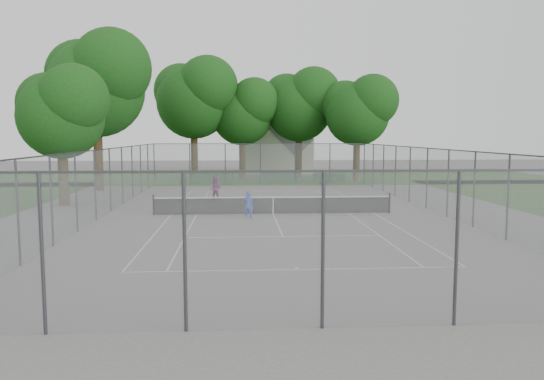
{
  "coord_description": "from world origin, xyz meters",
  "views": [
    {
      "loc": [
        -1.82,
        -28.29,
        4.28
      ],
      "look_at": [
        0.0,
        1.0,
        1.2
      ],
      "focal_mm": 35.0,
      "sensor_mm": 36.0,
      "label": 1
    }
  ],
  "objects": [
    {
      "name": "girl_player",
      "position": [
        -1.36,
        -1.44,
        0.71
      ],
      "size": [
        0.58,
        0.44,
        1.41
      ],
      "primitive_type": "imported",
      "rotation": [
        0.0,
        0.0,
        2.92
      ],
      "color": "blue",
      "rests_on": "ground"
    },
    {
      "name": "tennis_net",
      "position": [
        0.0,
        0.0,
        0.51
      ],
      "size": [
        12.87,
        0.1,
        1.1
      ],
      "color": "black",
      "rests_on": "ground"
    },
    {
      "name": "tree_far_midleft",
      "position": [
        -1.42,
        23.04,
        6.62
      ],
      "size": [
        6.71,
        6.12,
        9.64
      ],
      "color": "#372714",
      "rests_on": "ground"
    },
    {
      "name": "tree_far_midright",
      "position": [
        4.11,
        23.32,
        7.36
      ],
      "size": [
        7.45,
        6.8,
        10.71
      ],
      "color": "#372714",
      "rests_on": "ground"
    },
    {
      "name": "tree_far_right",
      "position": [
        9.07,
        19.85,
        6.65
      ],
      "size": [
        6.73,
        6.15,
        9.68
      ],
      "color": "#372714",
      "rests_on": "ground"
    },
    {
      "name": "tree_side_back",
      "position": [
        -12.56,
        13.28,
        8.34
      ],
      "size": [
        8.44,
        7.7,
        12.13
      ],
      "color": "#372714",
      "rests_on": "ground"
    },
    {
      "name": "perimeter_fence",
      "position": [
        0.0,
        0.0,
        1.81
      ],
      "size": [
        18.08,
        34.08,
        3.52
      ],
      "color": "#38383D",
      "rests_on": "ground"
    },
    {
      "name": "ground",
      "position": [
        0.0,
        0.0,
        0.0
      ],
      "size": [
        120.0,
        120.0,
        0.0
      ],
      "primitive_type": "plane",
      "color": "slate",
      "rests_on": "ground"
    },
    {
      "name": "court_markings",
      "position": [
        0.0,
        0.0,
        0.01
      ],
      "size": [
        11.03,
        23.83,
        0.01
      ],
      "color": "silver",
      "rests_on": "ground"
    },
    {
      "name": "tree_far_left",
      "position": [
        -5.98,
        22.59,
        7.94
      ],
      "size": [
        8.04,
        7.34,
        11.56
      ],
      "color": "#372714",
      "rests_on": "ground"
    },
    {
      "name": "hedge_left",
      "position": [
        -4.19,
        18.24,
        0.47
      ],
      "size": [
        3.79,
        1.14,
        0.95
      ],
      "primitive_type": "cube",
      "color": "#184D1B",
      "rests_on": "ground"
    },
    {
      "name": "hedge_mid",
      "position": [
        1.78,
        18.54,
        0.49
      ],
      "size": [
        3.15,
        0.9,
        0.99
      ],
      "primitive_type": "cube",
      "color": "#184D1B",
      "rests_on": "ground"
    },
    {
      "name": "tree_side_front",
      "position": [
        -12.37,
        4.3,
        5.77
      ],
      "size": [
        5.85,
        5.34,
        8.4
      ],
      "color": "#372714",
      "rests_on": "ground"
    },
    {
      "name": "hedge_right",
      "position": [
        6.21,
        18.61,
        0.4
      ],
      "size": [
        2.69,
        0.99,
        0.81
      ],
      "primitive_type": "cube",
      "color": "#184D1B",
      "rests_on": "ground"
    },
    {
      "name": "grass_far",
      "position": [
        0.0,
        26.0,
        0.0
      ],
      "size": [
        60.0,
        20.0,
        0.0
      ],
      "primitive_type": "cube",
      "color": "#234E16",
      "rests_on": "ground"
    },
    {
      "name": "woman_player",
      "position": [
        -3.35,
        5.98,
        0.8
      ],
      "size": [
        0.95,
        0.86,
        1.6
      ],
      "primitive_type": "imported",
      "rotation": [
        0.0,
        0.0,
        -0.39
      ],
      "color": "#7D2967",
      "rests_on": "ground"
    },
    {
      "name": "house",
      "position": [
        2.49,
        31.01,
        3.73
      ],
      "size": [
        7.44,
        5.76,
        9.26
      ],
      "color": "beige",
      "rests_on": "ground"
    }
  ]
}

